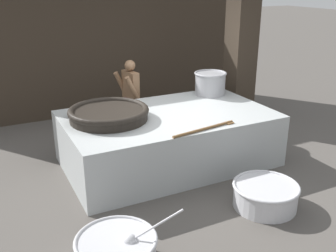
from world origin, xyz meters
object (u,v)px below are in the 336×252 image
Objects in this scene: prep_bowl_vegetables at (117,251)px; prep_bowl_meat at (265,194)px; giant_wok_near at (109,113)px; cook at (131,95)px; stock_pot at (210,83)px.

prep_bowl_meat is at bearing 6.24° from prep_bowl_vegetables.
cook is (0.88, 1.33, -0.17)m from giant_wok_near.
prep_bowl_meat is (2.19, 0.24, -0.02)m from prep_bowl_vegetables.
giant_wok_near reaches higher than prep_bowl_vegetables.
stock_pot is 2.72m from prep_bowl_meat.
giant_wok_near is at bearing 72.66° from prep_bowl_vegetables.
prep_bowl_vegetables is at bearing -107.34° from giant_wok_near.
cook reaches higher than giant_wok_near.
prep_bowl_vegetables is (-0.69, -2.21, -0.77)m from giant_wok_near.
prep_bowl_meat is (-0.65, -2.48, -0.90)m from stock_pot.
stock_pot is 1.55m from cook.
stock_pot reaches higher than prep_bowl_meat.
giant_wok_near is 1.61m from cook.
giant_wok_near is 2.22m from stock_pot.
prep_bowl_meat is (0.63, -3.30, -0.62)m from cook.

